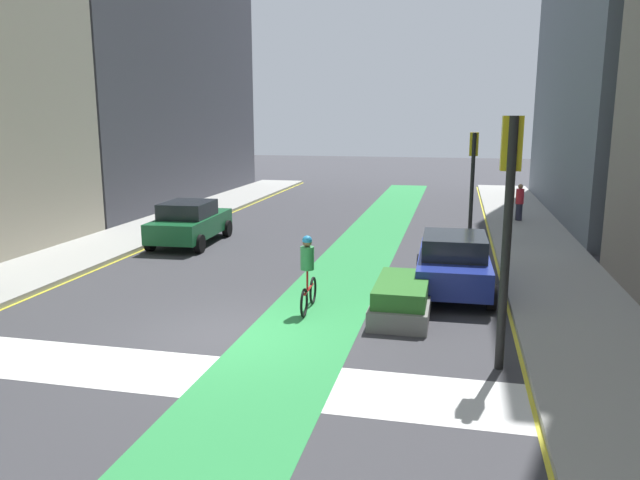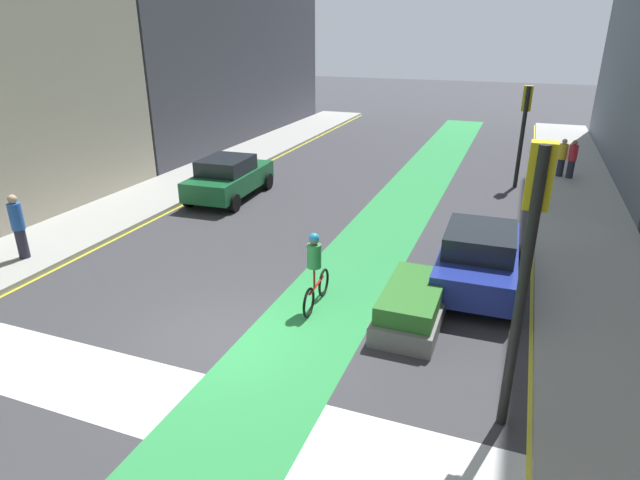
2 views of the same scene
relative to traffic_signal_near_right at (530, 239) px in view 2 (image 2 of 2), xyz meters
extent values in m
plane|color=#38383D|center=(-5.52, 0.36, -3.20)|extent=(120.00, 120.00, 0.00)
cube|color=#2D8C47|center=(-4.03, 0.36, -3.19)|extent=(2.40, 60.00, 0.01)
cube|color=silver|center=(-5.52, -1.64, -3.20)|extent=(12.00, 1.80, 0.01)
cube|color=yellow|center=(-11.52, 0.36, -3.19)|extent=(0.16, 60.00, 0.01)
cube|color=#9E9E99|center=(1.98, 0.36, -3.12)|extent=(3.00, 60.00, 0.15)
cube|color=yellow|center=(0.48, 0.36, -3.19)|extent=(0.16, 60.00, 0.01)
cube|color=#4C4C56|center=(-18.57, 19.54, 3.47)|extent=(8.10, 18.35, 13.33)
cylinder|color=black|center=(0.00, -0.11, -0.91)|extent=(0.16, 0.16, 4.58)
cube|color=gold|center=(0.00, 0.09, 0.91)|extent=(0.35, 0.28, 0.95)
sphere|color=red|center=(0.00, 0.23, 1.21)|extent=(0.20, 0.20, 0.20)
sphere|color=#4C380C|center=(0.00, 0.23, 0.91)|extent=(0.20, 0.20, 0.20)
sphere|color=#0C3814|center=(0.00, 0.23, 0.61)|extent=(0.20, 0.20, 0.20)
cylinder|color=black|center=(-0.28, 14.46, -1.22)|extent=(0.16, 0.16, 3.95)
cube|color=gold|center=(-0.28, 14.66, 0.28)|extent=(0.35, 0.28, 0.95)
sphere|color=red|center=(-0.28, 14.80, 0.58)|extent=(0.20, 0.20, 0.20)
sphere|color=#4C380C|center=(-0.28, 14.80, 0.28)|extent=(0.20, 0.20, 0.20)
sphere|color=#0C3814|center=(-0.28, 14.80, -0.02)|extent=(0.20, 0.20, 0.20)
cube|color=navy|center=(-0.90, 4.88, -2.53)|extent=(1.88, 4.24, 0.70)
cube|color=black|center=(-0.89, 4.68, -1.90)|extent=(1.64, 2.03, 0.55)
cylinder|color=black|center=(-1.83, 6.33, -2.88)|extent=(0.23, 0.64, 0.64)
cylinder|color=black|center=(-0.03, 6.36, -2.88)|extent=(0.23, 0.64, 0.64)
cylinder|color=black|center=(-1.77, 3.39, -2.88)|extent=(0.23, 0.64, 0.64)
cylinder|color=black|center=(0.03, 3.43, -2.88)|extent=(0.23, 0.64, 0.64)
cube|color=#196033|center=(-10.34, 9.15, -2.53)|extent=(2.00, 4.28, 0.70)
cube|color=black|center=(-10.33, 8.95, -1.90)|extent=(1.69, 2.07, 0.55)
cylinder|color=black|center=(-11.31, 10.57, -2.88)|extent=(0.25, 0.65, 0.64)
cylinder|color=black|center=(-9.52, 10.66, -2.88)|extent=(0.25, 0.65, 0.64)
cylinder|color=black|center=(-11.17, 7.63, -2.88)|extent=(0.25, 0.65, 0.64)
cylinder|color=black|center=(-9.37, 7.72, -2.88)|extent=(0.25, 0.65, 0.64)
torus|color=black|center=(-4.27, 2.99, -2.86)|extent=(0.09, 0.68, 0.68)
torus|color=black|center=(-4.23, 1.95, -2.86)|extent=(0.09, 0.68, 0.68)
cylinder|color=red|center=(-4.25, 2.47, -2.68)|extent=(0.09, 0.95, 0.06)
cylinder|color=red|center=(-4.25, 2.32, -2.41)|extent=(0.05, 0.05, 0.50)
cylinder|color=#338C4C|center=(-4.25, 2.32, -1.88)|extent=(0.32, 0.32, 0.55)
sphere|color=#8C6647|center=(-4.25, 2.32, -1.50)|extent=(0.22, 0.22, 0.22)
sphere|color=#268CCC|center=(-4.25, 2.32, -1.46)|extent=(0.23, 0.23, 0.23)
cylinder|color=#262638|center=(1.42, 16.36, -2.69)|extent=(0.28, 0.28, 0.73)
cylinder|color=gold|center=(1.42, 16.36, -2.00)|extent=(0.34, 0.34, 0.64)
sphere|color=tan|center=(1.42, 16.36, -1.57)|extent=(0.21, 0.21, 0.21)
cylinder|color=#262638|center=(-12.61, 1.88, -2.64)|extent=(0.28, 0.28, 0.82)
cylinder|color=#2659B2|center=(-12.61, 1.88, -1.86)|extent=(0.34, 0.34, 0.73)
sphere|color=tan|center=(-12.61, 1.88, -1.38)|extent=(0.24, 0.24, 0.24)
cylinder|color=#262638|center=(1.80, 16.20, -2.68)|extent=(0.28, 0.28, 0.73)
cylinder|color=red|center=(1.80, 16.20, -2.00)|extent=(0.34, 0.34, 0.65)
sphere|color=#8C6647|center=(1.80, 16.20, -1.57)|extent=(0.21, 0.21, 0.21)
cube|color=slate|center=(-2.03, 2.53, -2.97)|extent=(1.30, 2.69, 0.45)
cube|color=#33722D|center=(-2.03, 2.53, -2.55)|extent=(1.17, 2.42, 0.40)
camera|label=1|loc=(-0.92, -11.09, 1.36)|focal=34.01mm
camera|label=2|loc=(-0.32, -7.64, 2.82)|focal=29.65mm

